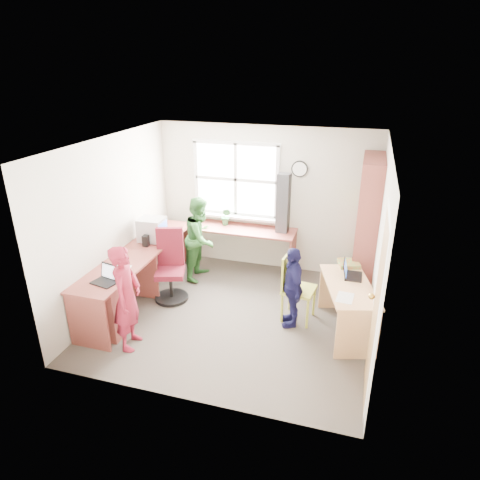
{
  "coord_description": "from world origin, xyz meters",
  "views": [
    {
      "loc": [
        1.54,
        -4.91,
        3.31
      ],
      "look_at": [
        0.0,
        0.25,
        1.05
      ],
      "focal_mm": 32.0,
      "sensor_mm": 36.0,
      "label": 1
    }
  ],
  "objects_px": {
    "l_desk": "(139,283)",
    "person_green": "(201,238)",
    "wooden_chair": "(294,284)",
    "cd_tower": "(283,203)",
    "laptop_left": "(107,278)",
    "person_red": "(127,298)",
    "swivel_chair": "(171,269)",
    "bookshelf": "(366,232)",
    "person_navy": "(292,287)",
    "potted_plant": "(226,217)",
    "right_desk": "(348,298)",
    "crt_monitor": "(152,230)",
    "laptop_right": "(350,273)"
  },
  "relations": [
    {
      "from": "laptop_left",
      "to": "person_green",
      "type": "relative_size",
      "value": 0.26
    },
    {
      "from": "crt_monitor",
      "to": "person_navy",
      "type": "xyz_separation_m",
      "value": [
        2.27,
        -0.5,
        -0.37
      ]
    },
    {
      "from": "potted_plant",
      "to": "person_navy",
      "type": "distance_m",
      "value": 2.05
    },
    {
      "from": "swivel_chair",
      "to": "crt_monitor",
      "type": "height_order",
      "value": "crt_monitor"
    },
    {
      "from": "l_desk",
      "to": "bookshelf",
      "type": "bearing_deg",
      "value": 26.43
    },
    {
      "from": "bookshelf",
      "to": "person_navy",
      "type": "relative_size",
      "value": 1.87
    },
    {
      "from": "l_desk",
      "to": "laptop_left",
      "type": "distance_m",
      "value": 0.66
    },
    {
      "from": "person_navy",
      "to": "potted_plant",
      "type": "bearing_deg",
      "value": -158.09
    },
    {
      "from": "person_red",
      "to": "person_navy",
      "type": "bearing_deg",
      "value": -69.24
    },
    {
      "from": "right_desk",
      "to": "l_desk",
      "type": "bearing_deg",
      "value": 170.9
    },
    {
      "from": "l_desk",
      "to": "bookshelf",
      "type": "relative_size",
      "value": 1.4
    },
    {
      "from": "right_desk",
      "to": "laptop_left",
      "type": "bearing_deg",
      "value": -179.12
    },
    {
      "from": "cd_tower",
      "to": "person_green",
      "type": "distance_m",
      "value": 1.43
    },
    {
      "from": "person_red",
      "to": "cd_tower",
      "type": "bearing_deg",
      "value": -38.24
    },
    {
      "from": "laptop_right",
      "to": "person_red",
      "type": "xyz_separation_m",
      "value": [
        -2.54,
        -1.32,
        -0.06
      ]
    },
    {
      "from": "swivel_chair",
      "to": "crt_monitor",
      "type": "xyz_separation_m",
      "value": [
        -0.42,
        0.3,
        0.47
      ]
    },
    {
      "from": "wooden_chair",
      "to": "cd_tower",
      "type": "xyz_separation_m",
      "value": [
        -0.43,
        1.29,
        0.71
      ]
    },
    {
      "from": "right_desk",
      "to": "potted_plant",
      "type": "bearing_deg",
      "value": 129.79
    },
    {
      "from": "laptop_right",
      "to": "l_desk",
      "type": "bearing_deg",
      "value": 101.24
    },
    {
      "from": "l_desk",
      "to": "cd_tower",
      "type": "xyz_separation_m",
      "value": [
        1.66,
        1.76,
        0.78
      ]
    },
    {
      "from": "right_desk",
      "to": "potted_plant",
      "type": "xyz_separation_m",
      "value": [
        -2.12,
        1.44,
        0.4
      ]
    },
    {
      "from": "wooden_chair",
      "to": "laptop_right",
      "type": "relative_size",
      "value": 3.11
    },
    {
      "from": "crt_monitor",
      "to": "potted_plant",
      "type": "xyz_separation_m",
      "value": [
        0.87,
        0.97,
        -0.04
      ]
    },
    {
      "from": "laptop_left",
      "to": "person_red",
      "type": "xyz_separation_m",
      "value": [
        0.37,
        -0.18,
        -0.12
      ]
    },
    {
      "from": "laptop_left",
      "to": "bookshelf",
      "type": "bearing_deg",
      "value": 45.9
    },
    {
      "from": "bookshelf",
      "to": "cd_tower",
      "type": "height_order",
      "value": "bookshelf"
    },
    {
      "from": "l_desk",
      "to": "cd_tower",
      "type": "height_order",
      "value": "cd_tower"
    },
    {
      "from": "cd_tower",
      "to": "potted_plant",
      "type": "bearing_deg",
      "value": -175.53
    },
    {
      "from": "l_desk",
      "to": "right_desk",
      "type": "xyz_separation_m",
      "value": [
        2.81,
        0.34,
        0.04
      ]
    },
    {
      "from": "person_green",
      "to": "swivel_chair",
      "type": "bearing_deg",
      "value": 169.26
    },
    {
      "from": "right_desk",
      "to": "laptop_right",
      "type": "bearing_deg",
      "value": 75.89
    },
    {
      "from": "wooden_chair",
      "to": "laptop_right",
      "type": "height_order",
      "value": "wooden_chair"
    },
    {
      "from": "laptop_left",
      "to": "potted_plant",
      "type": "height_order",
      "value": "potted_plant"
    },
    {
      "from": "laptop_left",
      "to": "person_navy",
      "type": "relative_size",
      "value": 0.31
    },
    {
      "from": "l_desk",
      "to": "potted_plant",
      "type": "bearing_deg",
      "value": 68.71
    },
    {
      "from": "laptop_right",
      "to": "potted_plant",
      "type": "xyz_separation_m",
      "value": [
        -2.11,
        1.19,
        0.16
      ]
    },
    {
      "from": "wooden_chair",
      "to": "potted_plant",
      "type": "distance_m",
      "value": 1.95
    },
    {
      "from": "l_desk",
      "to": "person_green",
      "type": "height_order",
      "value": "person_green"
    },
    {
      "from": "swivel_chair",
      "to": "cd_tower",
      "type": "bearing_deg",
      "value": 23.05
    },
    {
      "from": "l_desk",
      "to": "cd_tower",
      "type": "relative_size",
      "value": 3.07
    },
    {
      "from": "laptop_right",
      "to": "person_green",
      "type": "xyz_separation_m",
      "value": [
        -2.37,
        0.68,
        -0.06
      ]
    },
    {
      "from": "person_navy",
      "to": "cd_tower",
      "type": "bearing_deg",
      "value": 174.94
    },
    {
      "from": "cd_tower",
      "to": "potted_plant",
      "type": "xyz_separation_m",
      "value": [
        -0.97,
        0.02,
        -0.33
      ]
    },
    {
      "from": "bookshelf",
      "to": "crt_monitor",
      "type": "height_order",
      "value": "bookshelf"
    },
    {
      "from": "crt_monitor",
      "to": "person_red",
      "type": "relative_size",
      "value": 0.29
    },
    {
      "from": "l_desk",
      "to": "person_navy",
      "type": "height_order",
      "value": "person_navy"
    },
    {
      "from": "wooden_chair",
      "to": "potted_plant",
      "type": "height_order",
      "value": "potted_plant"
    },
    {
      "from": "person_green",
      "to": "wooden_chair",
      "type": "bearing_deg",
      "value": -112.43
    },
    {
      "from": "bookshelf",
      "to": "person_green",
      "type": "xyz_separation_m",
      "value": [
        -2.53,
        -0.2,
        -0.32
      ]
    },
    {
      "from": "swivel_chair",
      "to": "person_red",
      "type": "bearing_deg",
      "value": -107.54
    }
  ]
}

